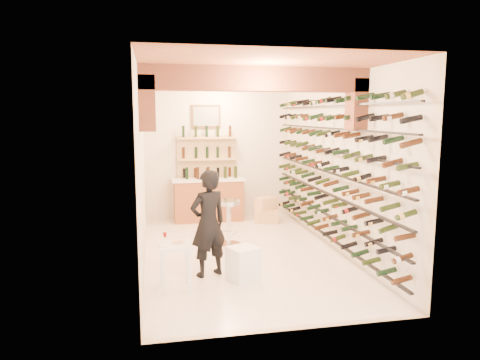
% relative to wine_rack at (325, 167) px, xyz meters
% --- Properties ---
extents(ground, '(6.00, 6.00, 0.00)m').
position_rel_wine_rack_xyz_m(ground, '(-1.53, 0.00, -1.55)').
color(ground, white).
rests_on(ground, ground).
extents(room_shell, '(3.52, 6.02, 3.21)m').
position_rel_wine_rack_xyz_m(room_shell, '(-1.53, -0.26, 0.70)').
color(room_shell, silver).
rests_on(room_shell, ground).
extents(wine_rack, '(0.32, 5.70, 2.56)m').
position_rel_wine_rack_xyz_m(wine_rack, '(0.00, 0.00, 0.00)').
color(wine_rack, black).
rests_on(wine_rack, ground).
extents(back_counter, '(1.70, 0.62, 1.29)m').
position_rel_wine_rack_xyz_m(back_counter, '(-1.83, 2.65, -1.02)').
color(back_counter, '#9A582F').
rests_on(back_counter, ground).
extents(back_shelving, '(1.40, 0.31, 2.73)m').
position_rel_wine_rack_xyz_m(back_shelving, '(-1.83, 2.89, -0.38)').
color(back_shelving, tan).
rests_on(back_shelving, ground).
extents(tasting_table, '(0.48, 0.48, 0.81)m').
position_rel_wine_rack_xyz_m(tasting_table, '(-2.83, -1.47, -1.00)').
color(tasting_table, white).
rests_on(tasting_table, ground).
extents(white_stool, '(0.53, 0.53, 0.50)m').
position_rel_wine_rack_xyz_m(white_stool, '(-1.79, -1.28, -1.30)').
color(white_stool, white).
rests_on(white_stool, ground).
extents(person, '(0.72, 0.61, 1.67)m').
position_rel_wine_rack_xyz_m(person, '(-2.29, -1.01, -0.72)').
color(person, black).
rests_on(person, ground).
extents(chrome_barstool, '(0.45, 0.45, 0.88)m').
position_rel_wine_rack_xyz_m(chrome_barstool, '(-1.70, 0.54, -1.04)').
color(chrome_barstool, silver).
rests_on(chrome_barstool, ground).
extents(crate_lower, '(0.60, 0.48, 0.32)m').
position_rel_wine_rack_xyz_m(crate_lower, '(-0.53, 2.20, -1.39)').
color(crate_lower, tan).
rests_on(crate_lower, ground).
extents(crate_upper, '(0.56, 0.48, 0.27)m').
position_rel_wine_rack_xyz_m(crate_upper, '(-0.53, 2.20, -1.09)').
color(crate_upper, tan).
rests_on(crate_upper, crate_lower).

